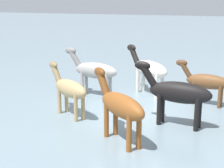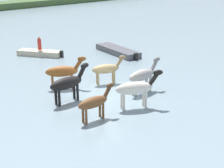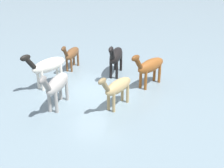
{
  "view_description": "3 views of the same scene",
  "coord_description": "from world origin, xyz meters",
  "px_view_note": "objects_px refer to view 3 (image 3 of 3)",
  "views": [
    {
      "loc": [
        -4.14,
        11.28,
        4.06
      ],
      "look_at": [
        0.37,
        0.76,
        1.19
      ],
      "focal_mm": 54.0,
      "sensor_mm": 36.0,
      "label": 1
    },
    {
      "loc": [
        -12.21,
        -12.25,
        7.11
      ],
      "look_at": [
        0.51,
        -0.34,
        0.71
      ],
      "focal_mm": 49.93,
      "sensor_mm": 36.0,
      "label": 2
    },
    {
      "loc": [
        13.7,
        2.72,
        6.78
      ],
      "look_at": [
        0.83,
        0.95,
        0.69
      ],
      "focal_mm": 47.61,
      "sensor_mm": 36.0,
      "label": 3
    }
  ],
  "objects_px": {
    "horse_pinto_flank": "(47,66)",
    "horse_dark_mare": "(57,85)",
    "horse_lead": "(116,56)",
    "horse_gray_outer": "(150,66)",
    "horse_mid_herd": "(117,87)",
    "horse_rear_stallion": "(72,54)"
  },
  "relations": [
    {
      "from": "horse_lead",
      "to": "horse_gray_outer",
      "type": "bearing_deg",
      "value": 62.35
    },
    {
      "from": "horse_mid_herd",
      "to": "horse_lead",
      "type": "height_order",
      "value": "horse_lead"
    },
    {
      "from": "horse_rear_stallion",
      "to": "horse_gray_outer",
      "type": "height_order",
      "value": "horse_gray_outer"
    },
    {
      "from": "horse_lead",
      "to": "horse_dark_mare",
      "type": "distance_m",
      "value": 4.61
    },
    {
      "from": "horse_lead",
      "to": "horse_mid_herd",
      "type": "bearing_deg",
      "value": 12.67
    },
    {
      "from": "horse_mid_herd",
      "to": "horse_rear_stallion",
      "type": "distance_m",
      "value": 5.35
    },
    {
      "from": "horse_lead",
      "to": "horse_dark_mare",
      "type": "height_order",
      "value": "horse_lead"
    },
    {
      "from": "horse_gray_outer",
      "to": "horse_dark_mare",
      "type": "bearing_deg",
      "value": -19.65
    },
    {
      "from": "horse_gray_outer",
      "to": "horse_lead",
      "type": "bearing_deg",
      "value": -86.69
    },
    {
      "from": "horse_pinto_flank",
      "to": "horse_mid_herd",
      "type": "xyz_separation_m",
      "value": [
        1.73,
        3.84,
        -0.13
      ]
    },
    {
      "from": "horse_pinto_flank",
      "to": "horse_dark_mare",
      "type": "height_order",
      "value": "horse_pinto_flank"
    },
    {
      "from": "horse_gray_outer",
      "to": "horse_rear_stallion",
      "type": "bearing_deg",
      "value": -75.28
    },
    {
      "from": "horse_mid_herd",
      "to": "horse_gray_outer",
      "type": "relative_size",
      "value": 0.95
    },
    {
      "from": "horse_dark_mare",
      "to": "horse_lead",
      "type": "bearing_deg",
      "value": 158.22
    },
    {
      "from": "horse_mid_herd",
      "to": "horse_gray_outer",
      "type": "height_order",
      "value": "horse_gray_outer"
    },
    {
      "from": "horse_pinto_flank",
      "to": "horse_dark_mare",
      "type": "bearing_deg",
      "value": 61.22
    },
    {
      "from": "horse_lead",
      "to": "horse_dark_mare",
      "type": "bearing_deg",
      "value": -23.58
    },
    {
      "from": "horse_pinto_flank",
      "to": "horse_gray_outer",
      "type": "relative_size",
      "value": 1.05
    },
    {
      "from": "horse_mid_herd",
      "to": "horse_lead",
      "type": "relative_size",
      "value": 0.84
    },
    {
      "from": "horse_rear_stallion",
      "to": "horse_dark_mare",
      "type": "xyz_separation_m",
      "value": [
        4.61,
        0.54,
        0.17
      ]
    },
    {
      "from": "horse_gray_outer",
      "to": "horse_pinto_flank",
      "type": "bearing_deg",
      "value": -46.13
    },
    {
      "from": "horse_pinto_flank",
      "to": "horse_rear_stallion",
      "type": "distance_m",
      "value": 2.6
    }
  ]
}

